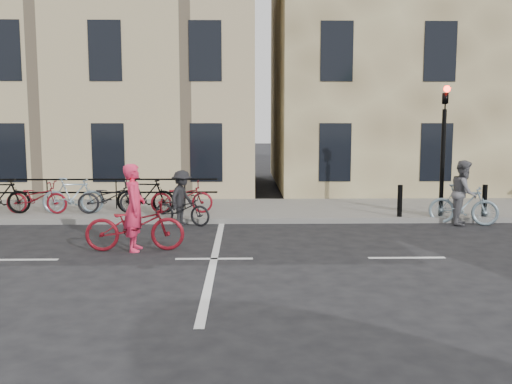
{
  "coord_description": "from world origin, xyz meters",
  "views": [
    {
      "loc": [
        0.63,
        -11.5,
        2.84
      ],
      "look_at": [
        0.91,
        2.33,
        1.1
      ],
      "focal_mm": 40.0,
      "sensor_mm": 36.0,
      "label": 1
    }
  ],
  "objects_px": {
    "traffic_light": "(444,134)",
    "cyclist_dark": "(182,204)",
    "cyclist_grey": "(464,199)",
    "cyclist_pink": "(135,221)"
  },
  "relations": [
    {
      "from": "cyclist_pink",
      "to": "cyclist_dark",
      "type": "bearing_deg",
      "value": -15.77
    },
    {
      "from": "traffic_light",
      "to": "cyclist_dark",
      "type": "xyz_separation_m",
      "value": [
        -7.27,
        -0.44,
        -1.86
      ]
    },
    {
      "from": "cyclist_pink",
      "to": "cyclist_grey",
      "type": "relative_size",
      "value": 1.16
    },
    {
      "from": "traffic_light",
      "to": "cyclist_dark",
      "type": "height_order",
      "value": "traffic_light"
    },
    {
      "from": "cyclist_dark",
      "to": "cyclist_pink",
      "type": "bearing_deg",
      "value": -169.31
    },
    {
      "from": "cyclist_pink",
      "to": "traffic_light",
      "type": "bearing_deg",
      "value": -69.17
    },
    {
      "from": "traffic_light",
      "to": "cyclist_grey",
      "type": "distance_m",
      "value": 1.87
    },
    {
      "from": "traffic_light",
      "to": "cyclist_grey",
      "type": "relative_size",
      "value": 2.07
    },
    {
      "from": "traffic_light",
      "to": "cyclist_pink",
      "type": "xyz_separation_m",
      "value": [
        -7.97,
        -3.53,
        -1.79
      ]
    },
    {
      "from": "cyclist_grey",
      "to": "cyclist_dark",
      "type": "height_order",
      "value": "cyclist_grey"
    }
  ]
}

